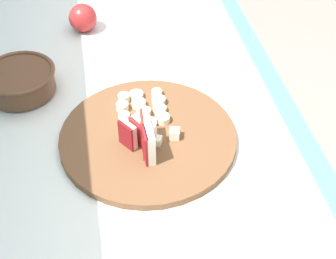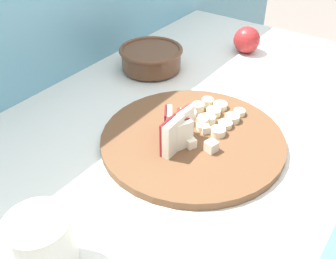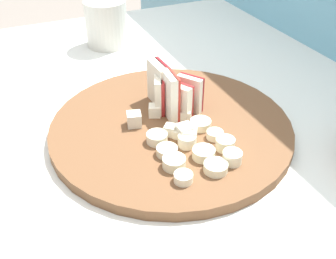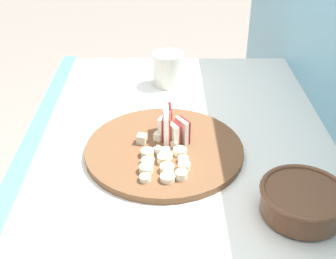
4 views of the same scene
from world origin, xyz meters
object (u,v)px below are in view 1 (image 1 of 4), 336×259
(banana_slice_rows, at_px, (142,108))
(ceramic_bowl, at_px, (20,80))
(apple_wedge_fan, at_px, (143,137))
(whole_apple, at_px, (83,18))
(apple_dice_pile, at_px, (152,126))
(cutting_board, at_px, (148,137))

(banana_slice_rows, bearing_deg, ceramic_bowl, 63.10)
(apple_wedge_fan, height_order, whole_apple, apple_wedge_fan)
(banana_slice_rows, bearing_deg, apple_dice_pile, -168.72)
(apple_wedge_fan, xyz_separation_m, apple_dice_pile, (0.05, -0.02, -0.02))
(cutting_board, distance_m, apple_wedge_fan, 0.05)
(banana_slice_rows, distance_m, whole_apple, 0.36)
(cutting_board, distance_m, banana_slice_rows, 0.07)
(apple_wedge_fan, relative_size, whole_apple, 1.29)
(apple_dice_pile, bearing_deg, cutting_board, 140.78)
(cutting_board, bearing_deg, apple_dice_pile, -39.22)
(apple_wedge_fan, distance_m, apple_dice_pile, 0.06)
(cutting_board, height_order, banana_slice_rows, banana_slice_rows)
(cutting_board, relative_size, ceramic_bowl, 2.20)
(banana_slice_rows, bearing_deg, whole_apple, 15.61)
(apple_dice_pile, relative_size, whole_apple, 1.42)
(banana_slice_rows, distance_m, ceramic_bowl, 0.27)
(cutting_board, xyz_separation_m, ceramic_bowl, (0.20, 0.24, 0.02))
(cutting_board, xyz_separation_m, apple_wedge_fan, (-0.04, 0.01, 0.04))
(banana_slice_rows, height_order, ceramic_bowl, ceramic_bowl)
(apple_dice_pile, bearing_deg, apple_wedge_fan, 153.73)
(ceramic_bowl, height_order, whole_apple, whole_apple)
(apple_dice_pile, distance_m, banana_slice_rows, 0.06)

